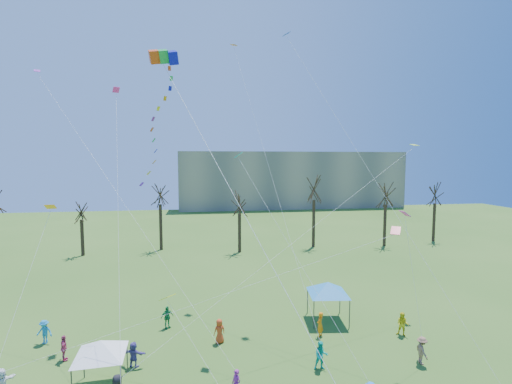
{
  "coord_description": "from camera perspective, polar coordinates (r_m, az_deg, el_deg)",
  "views": [
    {
      "loc": [
        -2.13,
        -13.82,
        12.68
      ],
      "look_at": [
        0.71,
        5.0,
        11.0
      ],
      "focal_mm": 25.0,
      "sensor_mm": 36.0,
      "label": 1
    }
  ],
  "objects": [
    {
      "name": "distant_building",
      "position": [
        98.94,
        5.55,
        2.02
      ],
      "size": [
        60.0,
        14.0,
        15.0
      ],
      "primitive_type": "cube",
      "color": "gray",
      "rests_on": "ground"
    },
    {
      "name": "bare_tree_row",
      "position": [
        50.6,
        -1.52,
        -1.41
      ],
      "size": [
        67.89,
        8.24,
        10.85
      ],
      "color": "black",
      "rests_on": "ground"
    },
    {
      "name": "big_box_kite",
      "position": [
        19.92,
        -14.77,
        9.95
      ],
      "size": [
        5.01,
        6.13,
        20.88
      ],
      "color": "#E1410F",
      "rests_on": "ground"
    },
    {
      "name": "canopy_tent_white",
      "position": [
        23.17,
        -23.62,
        -21.86
      ],
      "size": [
        3.69,
        3.69,
        2.78
      ],
      "color": "#3F3F44",
      "rests_on": "ground"
    },
    {
      "name": "canopy_tent_blue",
      "position": [
        29.67,
        11.43,
        -14.8
      ],
      "size": [
        4.15,
        4.15,
        3.14
      ],
      "color": "#3F3F44",
      "rests_on": "ground"
    },
    {
      "name": "festival_crowd",
      "position": [
        23.09,
        -6.68,
        -25.79
      ],
      "size": [
        26.51,
        13.71,
        1.86
      ],
      "color": "red",
      "rests_on": "ground"
    },
    {
      "name": "small_kites_aloft",
      "position": [
        24.61,
        -2.69,
        5.14
      ],
      "size": [
        32.0,
        19.61,
        32.73
      ],
      "color": "#FF9A0D",
      "rests_on": "ground"
    }
  ]
}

